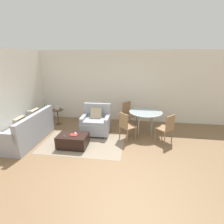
{
  "coord_description": "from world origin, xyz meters",
  "views": [
    {
      "loc": [
        1.05,
        -3.54,
        2.57
      ],
      "look_at": [
        0.26,
        1.95,
        0.75
      ],
      "focal_mm": 28.0,
      "sensor_mm": 36.0,
      "label": 1
    }
  ],
  "objects": [
    {
      "name": "tv_remote_primary",
      "position": [
        -0.67,
        0.92,
        0.39
      ],
      "size": [
        0.12,
        0.14,
        0.01
      ],
      "color": "#B7B7BC",
      "rests_on": "ottoman"
    },
    {
      "name": "picture_frame",
      "position": [
        -1.91,
        2.41,
        0.66
      ],
      "size": [
        0.13,
        0.06,
        0.15
      ],
      "color": "silver",
      "rests_on": "side_table"
    },
    {
      "name": "tv_remote_secondary",
      "position": [
        -0.93,
        0.7,
        0.39
      ],
      "size": [
        0.13,
        0.15,
        0.01
      ],
      "color": "#333338",
      "rests_on": "ottoman"
    },
    {
      "name": "book_stack",
      "position": [
        -0.69,
        0.79,
        0.39
      ],
      "size": [
        0.24,
        0.17,
        0.02
      ],
      "color": "#B72D28",
      "rests_on": "ottoman"
    },
    {
      "name": "armchair",
      "position": [
        -0.28,
        1.86,
        0.37
      ],
      "size": [
        0.94,
        0.85,
        0.97
      ],
      "color": "#999EA8",
      "rests_on": "ground_plane"
    },
    {
      "name": "potted_plant",
      "position": [
        -2.44,
        2.48,
        0.21
      ],
      "size": [
        0.38,
        0.38,
        1.05
      ],
      "color": "#333338",
      "rests_on": "ground_plane"
    },
    {
      "name": "side_table",
      "position": [
        -1.91,
        2.41,
        0.41
      ],
      "size": [
        0.43,
        0.43,
        0.58
      ],
      "color": "#4C3828",
      "rests_on": "ground_plane"
    },
    {
      "name": "ground_plane",
      "position": [
        0.0,
        0.0,
        0.0
      ],
      "size": [
        20.0,
        20.0,
        0.0
      ],
      "primitive_type": "plane",
      "color": "brown"
    },
    {
      "name": "dining_table",
      "position": [
        1.37,
        2.08,
        0.68
      ],
      "size": [
        1.1,
        1.1,
        0.77
      ],
      "color": "#99A8AD",
      "rests_on": "ground_plane"
    },
    {
      "name": "wall_back",
      "position": [
        0.0,
        3.26,
        1.38
      ],
      "size": [
        12.0,
        0.06,
        2.75
      ],
      "color": "white",
      "rests_on": "ground_plane"
    },
    {
      "name": "dining_chair_far_left",
      "position": [
        0.76,
        2.7,
        0.52
      ],
      "size": [
        0.59,
        0.59,
        0.9
      ],
      "color": "#93704C",
      "rests_on": "ground_plane"
    },
    {
      "name": "dining_chair_near_right",
      "position": [
        1.99,
        1.47,
        0.52
      ],
      "size": [
        0.59,
        0.59,
        0.9
      ],
      "color": "#93704C",
      "rests_on": "ground_plane"
    },
    {
      "name": "couch",
      "position": [
        -2.26,
        0.95,
        0.31
      ],
      "size": [
        0.94,
        1.91,
        0.92
      ],
      "color": "#999EA8",
      "rests_on": "ground_plane"
    },
    {
      "name": "ottoman",
      "position": [
        -0.73,
        0.82,
        0.21
      ],
      "size": [
        0.84,
        0.6,
        0.38
      ],
      "color": "black",
      "rests_on": "ground_plane"
    },
    {
      "name": "area_rug",
      "position": [
        -0.51,
        1.02,
        0.0
      ],
      "size": [
        2.45,
        1.5,
        0.01
      ],
      "color": "gray",
      "rests_on": "ground_plane"
    },
    {
      "name": "wall_left",
      "position": [
        -2.85,
        1.5,
        1.38
      ],
      "size": [
        0.06,
        12.0,
        2.75
      ],
      "color": "white",
      "rests_on": "ground_plane"
    },
    {
      "name": "dining_chair_near_left",
      "position": [
        0.76,
        1.47,
        0.52
      ],
      "size": [
        0.59,
        0.59,
        0.9
      ],
      "color": "#93704C",
      "rests_on": "ground_plane"
    }
  ]
}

